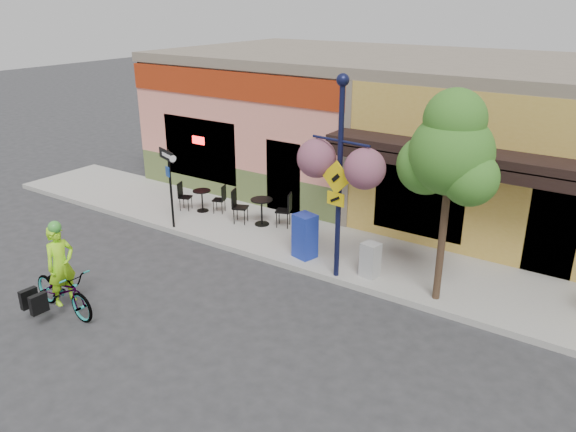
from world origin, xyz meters
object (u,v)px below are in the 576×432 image
object	(u,v)px
building	(434,130)
newspaper_box_blue	(305,236)
one_way_sign	(171,189)
lamp_post	(339,181)
cyclist_rider	(63,276)
newspaper_box_grey	(370,260)
street_tree	(446,199)
bicycle	(63,290)

from	to	relation	value
building	newspaper_box_blue	bearing A→B (deg)	-96.71
one_way_sign	lamp_post	bearing A→B (deg)	20.02
cyclist_rider	lamp_post	world-z (taller)	lamp_post
building	newspaper_box_grey	bearing A→B (deg)	-80.75
one_way_sign	cyclist_rider	bearing A→B (deg)	-53.73
lamp_post	street_tree	bearing A→B (deg)	13.07
cyclist_rider	street_tree	size ratio (longest dim) A/B	0.38
bicycle	one_way_sign	xyz separation A→B (m)	(-1.23, 4.39, 0.76)
bicycle	newspaper_box_grey	size ratio (longest dim) A/B	2.33
building	one_way_sign	xyz separation A→B (m)	(-4.85, -6.85, -0.98)
newspaper_box_blue	newspaper_box_grey	bearing A→B (deg)	13.74
cyclist_rider	lamp_post	xyz separation A→B (m)	(3.97, 4.39, 1.60)
building	cyclist_rider	size ratio (longest dim) A/B	10.70
cyclist_rider	street_tree	bearing A→B (deg)	-50.51
building	street_tree	world-z (taller)	street_tree
bicycle	newspaper_box_grey	world-z (taller)	bicycle
building	street_tree	distance (m)	7.10
bicycle	street_tree	world-z (taller)	street_tree
building	newspaper_box_grey	world-z (taller)	building
building	one_way_sign	distance (m)	8.45
one_way_sign	newspaper_box_grey	xyz separation A→B (m)	(5.91, 0.40, -0.71)
building	bicycle	xyz separation A→B (m)	(-3.62, -11.24, -1.75)
bicycle	newspaper_box_blue	world-z (taller)	newspaper_box_blue
lamp_post	one_way_sign	distance (m)	5.38
lamp_post	newspaper_box_grey	xyz separation A→B (m)	(0.66, 0.40, -1.89)
one_way_sign	newspaper_box_blue	bearing A→B (deg)	26.05
lamp_post	newspaper_box_blue	xyz separation A→B (m)	(-1.15, 0.43, -1.74)
lamp_post	street_tree	world-z (taller)	lamp_post
newspaper_box_grey	newspaper_box_blue	bearing A→B (deg)	-171.81
street_tree	newspaper_box_grey	bearing A→B (deg)	175.86
bicycle	newspaper_box_grey	bearing A→B (deg)	-41.51
one_way_sign	newspaper_box_blue	distance (m)	4.16
one_way_sign	newspaper_box_grey	size ratio (longest dim) A/B	2.72
bicycle	lamp_post	bearing A→B (deg)	-39.63
building	lamp_post	size ratio (longest dim) A/B	3.95
bicycle	newspaper_box_blue	bearing A→B (deg)	-27.93
bicycle	one_way_sign	distance (m)	4.62
lamp_post	newspaper_box_grey	world-z (taller)	lamp_post
one_way_sign	newspaper_box_blue	xyz separation A→B (m)	(4.10, 0.43, -0.56)
cyclist_rider	lamp_post	size ratio (longest dim) A/B	0.37
bicycle	one_way_sign	world-z (taller)	one_way_sign
street_tree	one_way_sign	bearing A→B (deg)	-177.89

